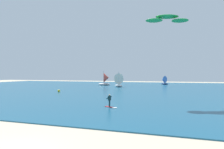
# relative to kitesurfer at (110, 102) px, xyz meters

# --- Properties ---
(ocean) EXTENTS (160.00, 90.00, 0.10)m
(ocean) POSITION_rel_kitesurfer_xyz_m (-0.60, 35.05, -0.65)
(ocean) COLOR navy
(ocean) RESTS_ON ground
(kitesurfer) EXTENTS (1.98, 1.46, 1.67)m
(kitesurfer) POSITION_rel_kitesurfer_xyz_m (0.00, 0.00, 0.00)
(kitesurfer) COLOR red
(kitesurfer) RESTS_ON ocean
(kite) EXTENTS (6.25, 3.74, 0.90)m
(kite) POSITION_rel_kitesurfer_xyz_m (6.77, 4.52, 11.28)
(kite) COLOR #198C3F
(sailboat_leading) EXTENTS (4.71, 4.19, 5.29)m
(sailboat_leading) POSITION_rel_kitesurfer_xyz_m (-17.47, 47.04, 1.82)
(sailboat_leading) COLOR silver
(sailboat_leading) RESTS_ON ocean
(sailboat_center_horizon) EXTENTS (4.43, 4.41, 5.00)m
(sailboat_center_horizon) POSITION_rel_kitesurfer_xyz_m (-10.64, 39.53, 1.69)
(sailboat_center_horizon) COLOR silver
(sailboat_center_horizon) RESTS_ON ocean
(sailboat_anchored_offshore) EXTENTS (3.48, 3.21, 3.87)m
(sailboat_anchored_offshore) POSITION_rel_kitesurfer_xyz_m (2.97, 59.03, 1.17)
(sailboat_anchored_offshore) COLOR navy
(sailboat_anchored_offshore) RESTS_ON ocean
(marker_buoy) EXTENTS (0.58, 0.58, 0.58)m
(marker_buoy) POSITION_rel_kitesurfer_xyz_m (-18.31, 16.68, -0.31)
(marker_buoy) COLOR yellow
(marker_buoy) RESTS_ON ocean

